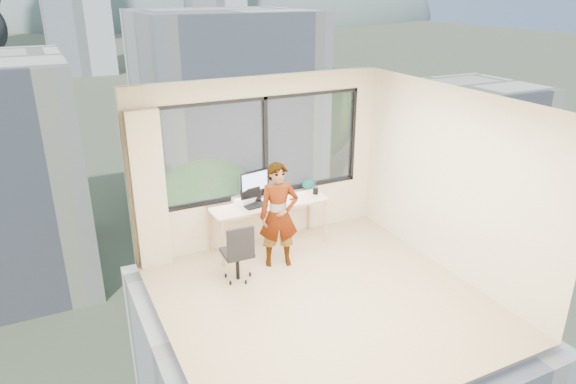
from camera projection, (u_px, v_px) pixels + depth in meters
floor at (322, 299)px, 6.80m from camera, size 4.00×4.00×0.01m
ceiling at (327, 101)px, 5.84m from camera, size 4.00×4.00×0.01m
wall_front at (436, 287)px, 4.65m from camera, size 4.00×0.01×2.60m
wall_left at (160, 241)px, 5.50m from camera, size 0.01×4.00×2.60m
wall_right at (451, 182)px, 7.14m from camera, size 0.01×4.00×2.60m
window_wall at (262, 147)px, 7.93m from camera, size 3.30×0.16×1.55m
curtain at (149, 191)px, 7.24m from camera, size 0.45×0.14×2.30m
desk at (269, 225)px, 8.05m from camera, size 1.80×0.60×0.75m
chair at (237, 251)px, 7.11m from camera, size 0.46×0.46×0.88m
person at (279, 215)px, 7.40m from camera, size 0.65×0.52×1.55m
monitor at (254, 186)px, 7.86m from camera, size 0.51×0.20×0.50m
game_console at (245, 199)px, 7.92m from camera, size 0.41×0.37×0.08m
laptop at (255, 199)px, 7.74m from camera, size 0.37×0.39×0.22m
cellphone at (293, 199)px, 8.02m from camera, size 0.13×0.08×0.01m
pen_cup at (315, 191)px, 8.20m from camera, size 0.11×0.11×0.11m
handbag at (308, 184)px, 8.39m from camera, size 0.24×0.14×0.18m
exterior_ground at (45, 75)px, 112.11m from camera, size 400.00×400.00×0.04m
near_bldg_b at (225, 106)px, 45.64m from camera, size 14.00×13.00×16.00m
near_bldg_c at (459, 143)px, 45.78m from camera, size 12.00×10.00×10.00m
far_tower_b at (74, 1)px, 109.87m from camera, size 13.00×13.00×30.00m
far_tower_c at (212, 5)px, 142.47m from camera, size 15.00×15.00×26.00m
hill_b at (205, 17)px, 320.04m from camera, size 300.00×220.00×96.00m
tree_b at (213, 262)px, 26.96m from camera, size 7.60×7.60×9.00m
tree_c at (313, 123)px, 52.51m from camera, size 8.40×8.40×10.00m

